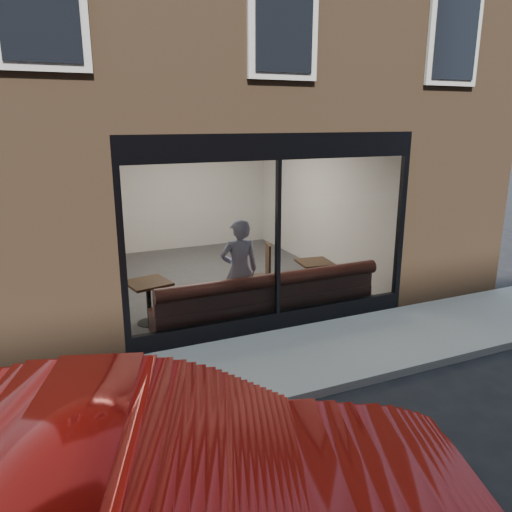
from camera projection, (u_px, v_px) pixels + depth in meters
name	position (u px, v px, depth m)	size (l,w,h in m)	color
ground	(346.00, 387.00, 6.56)	(120.00, 120.00, 0.00)	black
sidewalk_near	(308.00, 355.00, 7.44)	(40.00, 2.00, 0.01)	gray
kerb_near	(348.00, 384.00, 6.50)	(40.00, 0.10, 0.12)	gray
host_building_pier_left	(22.00, 199.00, 11.71)	(2.50, 12.00, 3.20)	brown
host_building_pier_right	(302.00, 183.00, 14.66)	(2.50, 12.00, 3.20)	brown
host_building_backfill	(152.00, 178.00, 15.83)	(5.00, 6.00, 3.20)	brown
cafe_floor	(217.00, 279.00, 10.96)	(6.00, 6.00, 0.00)	#2D2D30
cafe_ceiling	(214.00, 130.00, 10.12)	(6.00, 6.00, 0.00)	white
cafe_wall_back	(178.00, 190.00, 13.18)	(5.00, 5.00, 0.00)	beige
cafe_wall_left	(93.00, 216.00, 9.56)	(6.00, 6.00, 0.00)	beige
cafe_wall_right	(317.00, 200.00, 11.52)	(6.00, 6.00, 0.00)	beige
storefront_kick	(277.00, 321.00, 8.33)	(5.00, 0.10, 0.30)	black
storefront_header	(279.00, 146.00, 7.57)	(5.00, 0.10, 0.40)	black
storefront_mullion	(278.00, 239.00, 7.96)	(0.06, 0.10, 2.50)	black
storefront_glass	(279.00, 240.00, 7.93)	(4.80, 4.80, 0.00)	white
banquette	(267.00, 308.00, 8.66)	(4.00, 0.55, 0.45)	#391515
person	(239.00, 271.00, 8.50)	(0.66, 0.43, 1.81)	#8A95BB
cafe_table_left	(148.00, 283.00, 8.38)	(0.67, 0.67, 0.04)	#311F13
cafe_table_right	(315.00, 262.00, 9.59)	(0.62, 0.62, 0.04)	#311F13
cafe_chair_right	(259.00, 277.00, 10.31)	(0.44, 0.44, 0.04)	#311F13
wall_poster	(104.00, 231.00, 8.54)	(0.02, 0.67, 0.89)	white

